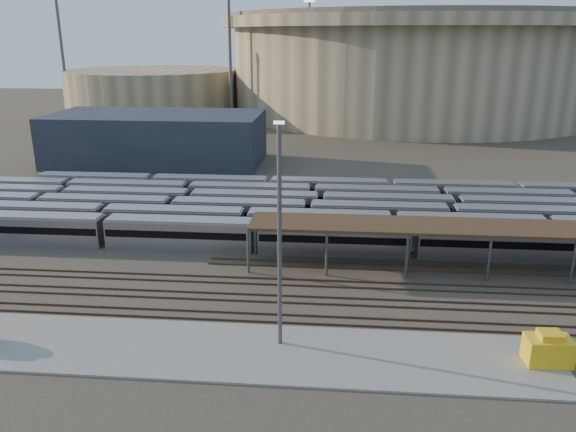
% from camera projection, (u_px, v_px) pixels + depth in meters
% --- Properties ---
extents(ground, '(420.00, 420.00, 0.00)m').
position_uv_depth(ground, '(320.00, 280.00, 60.20)').
color(ground, '#383026').
rests_on(ground, ground).
extents(apron, '(50.00, 9.00, 0.20)m').
position_uv_depth(apron, '(254.00, 352.00, 46.38)').
color(apron, gray).
rests_on(apron, ground).
extents(subway_trains, '(129.84, 23.90, 3.60)m').
position_uv_depth(subway_trains, '(332.00, 212.00, 77.09)').
color(subway_trains, '#A8A9AD').
rests_on(subway_trains, ground).
extents(inspection_shed, '(60.30, 6.00, 5.30)m').
position_uv_depth(inspection_shed, '(526.00, 230.00, 60.59)').
color(inspection_shed, '#505055').
rests_on(inspection_shed, ground).
extents(empty_tracks, '(170.00, 9.62, 0.18)m').
position_uv_depth(empty_tracks, '(319.00, 300.00, 55.44)').
color(empty_tracks, '#4C3323').
rests_on(empty_tracks, ground).
extents(stadium, '(124.00, 124.00, 32.50)m').
position_uv_depth(stadium, '(411.00, 61.00, 185.60)').
color(stadium, tan).
rests_on(stadium, ground).
extents(secondary_arena, '(56.00, 56.00, 14.00)m').
position_uv_depth(secondary_arena, '(153.00, 91.00, 186.22)').
color(secondary_arena, tan).
rests_on(secondary_arena, ground).
extents(service_building, '(42.00, 20.00, 10.00)m').
position_uv_depth(service_building, '(157.00, 138.00, 113.69)').
color(service_building, '#1E232D').
rests_on(service_building, ground).
extents(floodlight_0, '(4.00, 1.00, 38.40)m').
position_uv_depth(floodlight_0, '(230.00, 50.00, 160.52)').
color(floodlight_0, '#505055').
rests_on(floodlight_0, ground).
extents(floodlight_1, '(4.00, 1.00, 38.40)m').
position_uv_depth(floodlight_1, '(62.00, 49.00, 174.63)').
color(floodlight_1, '#505055').
rests_on(floodlight_1, ground).
extents(floodlight_3, '(4.00, 1.00, 38.40)m').
position_uv_depth(floodlight_3, '(309.00, 47.00, 206.20)').
color(floodlight_3, '#505055').
rests_on(floodlight_3, ground).
extents(yard_light_pole, '(0.81, 0.36, 18.78)m').
position_uv_depth(yard_light_pole, '(280.00, 238.00, 44.68)').
color(yard_light_pole, '#505055').
rests_on(yard_light_pole, apron).
extents(yellow_equipment, '(3.56, 2.31, 2.18)m').
position_uv_depth(yellow_equipment, '(548.00, 350.00, 44.44)').
color(yellow_equipment, gold).
rests_on(yellow_equipment, apron).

